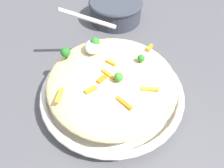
% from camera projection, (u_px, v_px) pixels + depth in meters
% --- Properties ---
extents(ground_plane, '(2.40, 2.40, 0.00)m').
position_uv_depth(ground_plane, '(112.00, 99.00, 0.61)').
color(ground_plane, '#4C4C51').
extents(serving_bowl, '(0.37, 0.37, 0.04)m').
position_uv_depth(serving_bowl, '(112.00, 93.00, 0.60)').
color(serving_bowl, white).
rests_on(serving_bowl, ground_plane).
extents(pasta_mound, '(0.33, 0.32, 0.06)m').
position_uv_depth(pasta_mound, '(112.00, 81.00, 0.56)').
color(pasta_mound, '#DBC689').
rests_on(pasta_mound, serving_bowl).
extents(carrot_piece_0, '(0.01, 0.04, 0.01)m').
position_uv_depth(carrot_piece_0, '(150.00, 90.00, 0.51)').
color(carrot_piece_0, orange).
rests_on(carrot_piece_0, pasta_mound).
extents(carrot_piece_1, '(0.03, 0.03, 0.01)m').
position_uv_depth(carrot_piece_1, '(102.00, 79.00, 0.52)').
color(carrot_piece_1, orange).
rests_on(carrot_piece_1, pasta_mound).
extents(carrot_piece_2, '(0.02, 0.03, 0.01)m').
position_uv_depth(carrot_piece_2, '(91.00, 90.00, 0.51)').
color(carrot_piece_2, orange).
rests_on(carrot_piece_2, pasta_mound).
extents(carrot_piece_3, '(0.04, 0.03, 0.01)m').
position_uv_depth(carrot_piece_3, '(108.00, 74.00, 0.53)').
color(carrot_piece_3, orange).
rests_on(carrot_piece_3, pasta_mound).
extents(carrot_piece_4, '(0.03, 0.02, 0.01)m').
position_uv_depth(carrot_piece_4, '(150.00, 47.00, 0.60)').
color(carrot_piece_4, orange).
rests_on(carrot_piece_4, pasta_mound).
extents(carrot_piece_5, '(0.04, 0.02, 0.01)m').
position_uv_depth(carrot_piece_5, '(59.00, 96.00, 0.50)').
color(carrot_piece_5, orange).
rests_on(carrot_piece_5, pasta_mound).
extents(carrot_piece_6, '(0.02, 0.03, 0.01)m').
position_uv_depth(carrot_piece_6, '(111.00, 63.00, 0.56)').
color(carrot_piece_6, orange).
rests_on(carrot_piece_6, pasta_mound).
extents(carrot_piece_7, '(0.04, 0.03, 0.01)m').
position_uv_depth(carrot_piece_7, '(124.00, 103.00, 0.48)').
color(carrot_piece_7, orange).
rests_on(carrot_piece_7, pasta_mound).
extents(broccoli_floret_0, '(0.03, 0.03, 0.03)m').
position_uv_depth(broccoli_floret_0, '(95.00, 43.00, 0.59)').
color(broccoli_floret_0, '#296820').
rests_on(broccoli_floret_0, pasta_mound).
extents(broccoli_floret_1, '(0.03, 0.03, 0.03)m').
position_uv_depth(broccoli_floret_1, '(65.00, 52.00, 0.57)').
color(broccoli_floret_1, '#205B1C').
rests_on(broccoli_floret_1, pasta_mound).
extents(broccoli_floret_2, '(0.02, 0.02, 0.02)m').
position_uv_depth(broccoli_floret_2, '(141.00, 58.00, 0.56)').
color(broccoli_floret_2, '#296820').
rests_on(broccoli_floret_2, pasta_mound).
extents(broccoli_floret_3, '(0.02, 0.02, 0.03)m').
position_uv_depth(broccoli_floret_3, '(119.00, 77.00, 0.51)').
color(broccoli_floret_3, '#377928').
rests_on(broccoli_floret_3, pasta_mound).
extents(serving_spoon, '(0.11, 0.15, 0.09)m').
position_uv_depth(serving_spoon, '(91.00, 36.00, 0.59)').
color(serving_spoon, '#B7B7BC').
rests_on(serving_spoon, pasta_mound).
extents(companion_bowl, '(0.19, 0.19, 0.08)m').
position_uv_depth(companion_bowl, '(116.00, 9.00, 0.83)').
color(companion_bowl, '#333842').
rests_on(companion_bowl, ground_plane).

